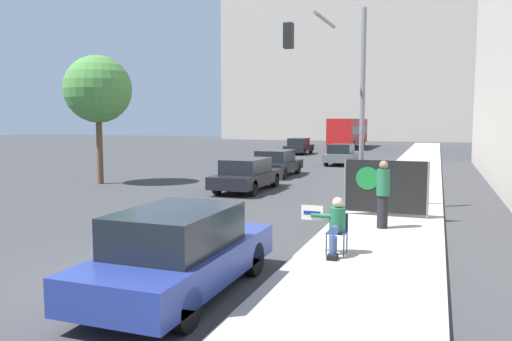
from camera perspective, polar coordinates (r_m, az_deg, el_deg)
The scene contains 14 objects.
ground_plane at distance 9.55m, azimuth -13.16°, elevation -12.42°, with size 160.00×160.00×0.00m, color #38383A.
sidewalk_curb at distance 22.78m, azimuth 16.71°, elevation -1.82°, with size 3.01×90.00×0.12m, color #A8A399.
building_backdrop_far at distance 81.46m, azimuth 15.39°, elevation 14.87°, with size 52.00×12.00×32.44m.
seated_protester at distance 10.69m, azimuth 9.07°, elevation -6.07°, with size 0.97×0.77×1.22m.
jogger_on_sidewalk at distance 13.53m, azimuth 14.30°, elevation -2.59°, with size 0.34×0.34×1.79m.
protest_banner at distance 15.24m, azimuth 14.51°, elevation -1.81°, with size 2.45×0.06×1.66m.
traffic_light_pole at distance 16.82m, azimuth 9.10°, elevation 10.51°, with size 2.76×2.53×6.41m.
parked_car_curbside at distance 8.63m, azimuth -8.68°, elevation -9.18°, with size 1.80×4.41×1.49m.
car_on_road_nearest at distance 21.02m, azimuth -1.05°, elevation -0.46°, with size 1.75×4.53×1.37m.
car_on_road_midblock at distance 26.77m, azimuth 2.30°, elevation 0.88°, with size 1.85×4.30×1.39m.
car_on_road_distant at distance 34.06m, azimuth 9.71°, elevation 1.83°, with size 1.72×4.21×1.40m.
car_on_road_far_lane at distance 44.37m, azimuth 4.92°, elevation 2.79°, with size 1.72×4.23×1.43m.
city_bus_on_road at distance 55.60m, azimuth 10.53°, elevation 4.44°, with size 2.49×11.71×3.17m.
street_tree_near_curb at distance 24.48m, azimuth -17.62°, elevation 8.80°, with size 3.11×3.11×5.96m.
Camera 1 is at (5.02, -7.56, 2.94)m, focal length 35.00 mm.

